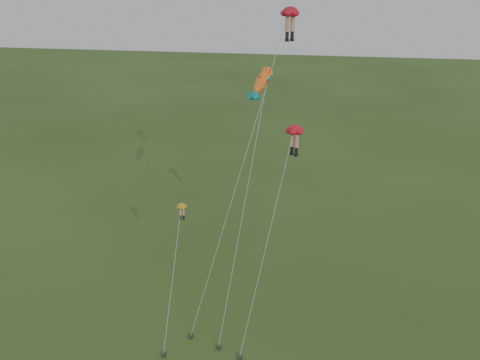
# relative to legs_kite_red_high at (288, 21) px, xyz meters

# --- Properties ---
(ground) EXTENTS (300.00, 300.00, 0.00)m
(ground) POSITION_rel_legs_kite_red_high_xyz_m (-3.58, -6.82, -22.21)
(ground) COLOR #2F4418
(ground) RESTS_ON ground
(legs_kite_red_high) EXTENTS (7.06, 7.96, 23.18)m
(legs_kite_red_high) POSITION_rel_legs_kite_red_high_xyz_m (0.00, 0.00, 0.00)
(legs_kite_red_high) COLOR red
(legs_kite_red_high) RESTS_ON ground
(legs_kite_red_mid) EXTENTS (3.75, 8.33, 15.16)m
(legs_kite_red_mid) POSITION_rel_legs_kite_red_high_xyz_m (0.78, -1.26, -7.84)
(legs_kite_red_mid) COLOR red
(legs_kite_red_mid) RESTS_ON ground
(legs_kite_yellow) EXTENTS (0.85, 7.29, 8.90)m
(legs_kite_yellow) POSITION_rel_legs_kite_red_high_xyz_m (-7.47, -2.84, -14.25)
(legs_kite_yellow) COLOR gold
(legs_kite_yellow) RESTS_ON ground
(fish_kite) EXTENTS (3.05, 7.13, 19.49)m
(fish_kite) POSITION_rel_legs_kite_red_high_xyz_m (-1.48, -2.04, -3.92)
(fish_kite) COLOR #FFA720
(fish_kite) RESTS_ON ground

